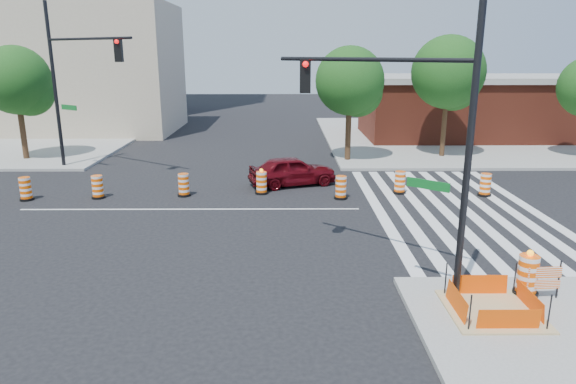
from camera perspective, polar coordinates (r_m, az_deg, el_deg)
name	(u,v)px	position (r m, az deg, el deg)	size (l,w,h in m)	color
ground	(190,209)	(21.61, -10.83, -1.90)	(120.00, 120.00, 0.00)	black
sidewalk_ne	(471,137)	(41.28, 19.65, 5.77)	(22.00, 22.00, 0.15)	gray
crosswalk_east	(454,209)	(22.39, 17.93, -1.76)	(6.75, 13.50, 0.01)	silver
lane_centerline	(190,209)	(21.61, -10.84, -1.89)	(14.00, 0.12, 0.01)	silver
excavation_pit	(492,309)	(13.80, 21.75, -11.97)	(2.20, 2.20, 0.90)	tan
brick_storefront	(474,107)	(41.00, 19.93, 8.85)	(16.50, 8.50, 4.60)	maroon
beige_midrise	(86,68)	(45.22, -21.57, 12.64)	(14.00, 10.00, 10.00)	#B7A68C
red_coupe	(292,171)	(24.91, 0.50, 2.38)	(1.70, 4.22, 1.44)	#52070E
signal_pole_se	(409,116)	(13.49, 13.27, 8.18)	(4.59, 3.76, 7.68)	black
signal_pole_nw	(73,71)	(29.38, -22.75, 12.30)	(5.53, 3.86, 8.73)	black
pit_drum	(527,277)	(14.82, 25.04, -8.51)	(0.64, 0.64, 1.26)	black
barricade	(544,278)	(14.79, 26.57, -8.55)	(0.88, 0.10, 1.04)	#FF5805
tree_north_b	(18,84)	(34.00, -27.84, 10.55)	(3.93, 3.93, 6.69)	#382314
tree_north_c	(350,85)	(30.09, 6.95, 11.73)	(3.92, 3.92, 6.66)	#382314
tree_north_d	(448,76)	(32.36, 17.40, 12.16)	(4.29, 4.29, 7.29)	#382314
median_drum_1	(26,190)	(25.18, -27.13, 0.25)	(0.60, 0.60, 1.02)	black
median_drum_2	(98,188)	(24.24, -20.39, 0.45)	(0.60, 0.60, 1.02)	black
median_drum_3	(184,186)	(23.54, -11.51, 0.70)	(0.60, 0.60, 1.02)	black
median_drum_4	(262,183)	(23.46, -2.96, 0.97)	(0.60, 0.60, 1.18)	black
median_drum_5	(341,188)	(22.75, 5.89, 0.42)	(0.60, 0.60, 1.02)	black
median_drum_6	(400,183)	(24.06, 12.32, 0.97)	(0.60, 0.60, 1.02)	black
median_drum_7	(485,185)	(24.74, 21.06, 0.68)	(0.60, 0.60, 1.02)	black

